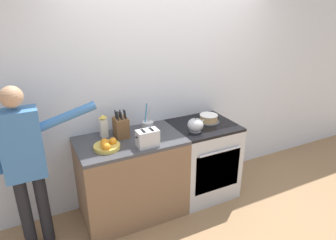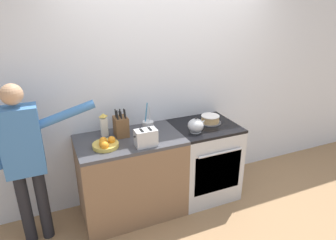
# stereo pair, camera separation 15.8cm
# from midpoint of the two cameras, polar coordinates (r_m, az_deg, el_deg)

# --- Properties ---
(ground_plane) EXTENTS (16.00, 16.00, 0.00)m
(ground_plane) POSITION_cam_midpoint_polar(r_m,az_deg,el_deg) (3.56, 3.97, -17.11)
(ground_plane) COLOR #93704C
(wall_back) EXTENTS (8.00, 0.04, 2.60)m
(wall_back) POSITION_cam_midpoint_polar(r_m,az_deg,el_deg) (3.49, -1.12, 6.33)
(wall_back) COLOR silver
(wall_back) RESTS_ON ground_plane
(counter_cabinet) EXTENTS (1.09, 0.66, 0.91)m
(counter_cabinet) POSITION_cam_midpoint_polar(r_m,az_deg,el_deg) (3.33, -8.30, -10.74)
(counter_cabinet) COLOR brown
(counter_cabinet) RESTS_ON ground_plane
(stove_range) EXTENTS (0.71, 0.69, 0.91)m
(stove_range) POSITION_cam_midpoint_polar(r_m,az_deg,el_deg) (3.66, 5.28, -7.40)
(stove_range) COLOR #B7BABF
(stove_range) RESTS_ON ground_plane
(layer_cake) EXTENTS (0.26, 0.26, 0.09)m
(layer_cake) POSITION_cam_midpoint_polar(r_m,az_deg,el_deg) (3.51, 6.45, 0.26)
(layer_cake) COLOR #4C4C51
(layer_cake) RESTS_ON stove_range
(tea_kettle) EXTENTS (0.21, 0.17, 0.17)m
(tea_kettle) POSITION_cam_midpoint_polar(r_m,az_deg,el_deg) (3.24, 3.89, -0.96)
(tea_kettle) COLOR #B7BABF
(tea_kettle) RESTS_ON stove_range
(knife_block) EXTENTS (0.13, 0.17, 0.30)m
(knife_block) POSITION_cam_midpoint_polar(r_m,az_deg,el_deg) (3.14, -10.37, -1.37)
(knife_block) COLOR brown
(knife_block) RESTS_ON counter_cabinet
(utensil_crock) EXTENTS (0.12, 0.12, 0.32)m
(utensil_crock) POSITION_cam_midpoint_polar(r_m,az_deg,el_deg) (3.23, -5.27, -1.27)
(utensil_crock) COLOR #B7BABF
(utensil_crock) RESTS_ON counter_cabinet
(fruit_bowl) EXTENTS (0.25, 0.25, 0.10)m
(fruit_bowl) POSITION_cam_midpoint_polar(r_m,az_deg,el_deg) (2.94, -13.07, -4.81)
(fruit_bowl) COLOR gold
(fruit_bowl) RESTS_ON counter_cabinet
(toaster) EXTENTS (0.23, 0.13, 0.17)m
(toaster) POSITION_cam_midpoint_polar(r_m,az_deg,el_deg) (2.91, -5.47, -3.50)
(toaster) COLOR #B7BABF
(toaster) RESTS_ON counter_cabinet
(milk_carton) EXTENTS (0.07, 0.07, 0.25)m
(milk_carton) POSITION_cam_midpoint_polar(r_m,az_deg,el_deg) (3.17, -13.56, -1.21)
(milk_carton) COLOR white
(milk_carton) RESTS_ON counter_cabinet
(person_baker) EXTENTS (0.92, 0.20, 1.61)m
(person_baker) POSITION_cam_midpoint_polar(r_m,az_deg,el_deg) (2.95, -26.99, -6.43)
(person_baker) COLOR black
(person_baker) RESTS_ON ground_plane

